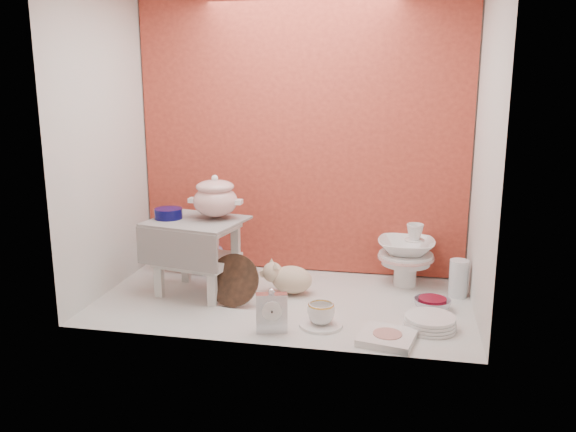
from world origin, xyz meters
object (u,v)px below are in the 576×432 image
at_px(floral_platter, 188,241).
at_px(blue_white_vase, 203,250).
at_px(plush_pig, 292,279).
at_px(gold_rim_teacup, 321,313).
at_px(dinner_plate_stack, 430,322).
at_px(mantel_clock, 272,311).
at_px(step_stool, 198,257).
at_px(crystal_bowl, 432,305).
at_px(soup_tureen, 215,197).
at_px(porcelain_tower, 406,254).

distance_m(floral_platter, blue_white_vase, 0.10).
bearing_deg(floral_platter, plush_pig, -20.06).
xyz_separation_m(gold_rim_teacup, dinner_plate_stack, (0.47, 0.07, -0.03)).
bearing_deg(mantel_clock, step_stool, 125.35).
bearing_deg(crystal_bowl, dinner_plate_stack, -94.37).
relative_size(soup_tureen, porcelain_tower, 0.77).
height_order(gold_rim_teacup, porcelain_tower, porcelain_tower).
distance_m(gold_rim_teacup, porcelain_tower, 0.71).
bearing_deg(mantel_clock, soup_tureen, 116.15).
bearing_deg(mantel_clock, floral_platter, 117.61).
bearing_deg(dinner_plate_stack, porcelain_tower, 101.64).
height_order(blue_white_vase, mantel_clock, blue_white_vase).
xyz_separation_m(floral_platter, porcelain_tower, (1.19, 0.01, -0.01)).
height_order(plush_pig, gold_rim_teacup, plush_pig).
distance_m(blue_white_vase, plush_pig, 0.63).
xyz_separation_m(floral_platter, blue_white_vase, (0.07, 0.05, -0.06)).
bearing_deg(gold_rim_teacup, step_stool, 156.39).
height_order(floral_platter, mantel_clock, floral_platter).
xyz_separation_m(soup_tureen, floral_platter, (-0.25, 0.25, -0.31)).
xyz_separation_m(plush_pig, gold_rim_teacup, (0.20, -0.37, -0.02)).
bearing_deg(mantel_clock, plush_pig, 75.73).
bearing_deg(floral_platter, soup_tureen, -45.32).
bearing_deg(floral_platter, porcelain_tower, 0.67).
bearing_deg(step_stool, soup_tureen, 43.26).
xyz_separation_m(step_stool, plush_pig, (0.46, 0.08, -0.11)).
bearing_deg(blue_white_vase, gold_rim_teacup, -40.17).
relative_size(floral_platter, dinner_plate_stack, 1.54).
bearing_deg(soup_tureen, step_stool, -148.04).
bearing_deg(plush_pig, porcelain_tower, 41.63).
height_order(step_stool, soup_tureen, soup_tureen).
bearing_deg(floral_platter, blue_white_vase, 33.04).
distance_m(floral_platter, mantel_clock, 0.95).
xyz_separation_m(plush_pig, dinner_plate_stack, (0.67, -0.30, -0.05)).
bearing_deg(step_stool, porcelain_tower, 28.71).
relative_size(gold_rim_teacup, crystal_bowl, 0.69).
bearing_deg(blue_white_vase, mantel_clock, -52.85).
distance_m(step_stool, soup_tureen, 0.32).
xyz_separation_m(soup_tureen, plush_pig, (0.38, 0.02, -0.41)).
distance_m(soup_tureen, plush_pig, 0.56).
relative_size(plush_pig, porcelain_tower, 0.78).
bearing_deg(dinner_plate_stack, blue_white_vase, 154.85).
height_order(floral_platter, plush_pig, floral_platter).
bearing_deg(dinner_plate_stack, crystal_bowl, 85.63).
xyz_separation_m(mantel_clock, porcelain_tower, (0.55, 0.71, 0.07)).
relative_size(mantel_clock, dinner_plate_stack, 0.84).
bearing_deg(blue_white_vase, crystal_bowl, -15.93).
relative_size(step_stool, mantel_clock, 2.26).
bearing_deg(gold_rim_teacup, crystal_bowl, 30.67).
xyz_separation_m(step_stool, gold_rim_teacup, (0.67, -0.29, -0.13)).
bearing_deg(gold_rim_teacup, soup_tureen, 149.46).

